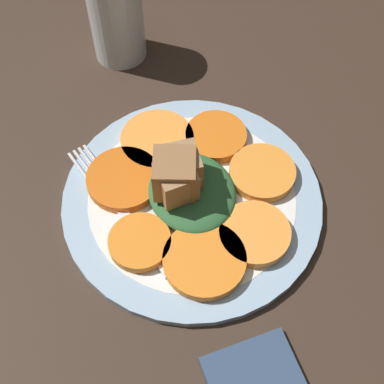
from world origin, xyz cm
name	(u,v)px	position (x,y,z in cm)	size (l,w,h in cm)	color
table_slab	(192,207)	(0.00, 0.00, 1.00)	(120.00, 120.00, 2.00)	#38281E
plate	(192,200)	(0.00, 0.00, 2.52)	(28.94, 28.94, 1.05)	#99B7D1
carrot_slice_0	(140,242)	(3.69, -7.15, 3.65)	(6.62, 6.62, 1.11)	orange
carrot_slice_1	(204,260)	(7.91, -1.53, 3.65)	(8.62, 8.62, 1.11)	orange
carrot_slice_2	(255,234)	(6.87, 4.51, 3.65)	(7.59, 7.59, 1.11)	#F99438
carrot_slice_3	(263,175)	(0.31, 8.46, 3.65)	(7.54, 7.54, 1.11)	orange
carrot_slice_4	(216,136)	(-6.66, 5.46, 3.65)	(7.26, 7.26, 1.11)	orange
carrot_slice_5	(157,140)	(-8.47, -1.25, 3.65)	(8.66, 8.66, 1.11)	orange
carrot_slice_6	(124,179)	(-4.53, -6.51, 3.65)	(8.39, 8.39, 1.11)	#D66115
center_pile	(185,183)	(-0.44, -0.69, 5.65)	(10.59, 9.53, 6.46)	#2D6033
fork	(117,205)	(-1.72, -8.09, 3.30)	(19.25, 6.83, 0.40)	silver
water_glass	(116,17)	(-25.93, -0.82, 7.95)	(6.95, 6.95, 11.91)	silver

